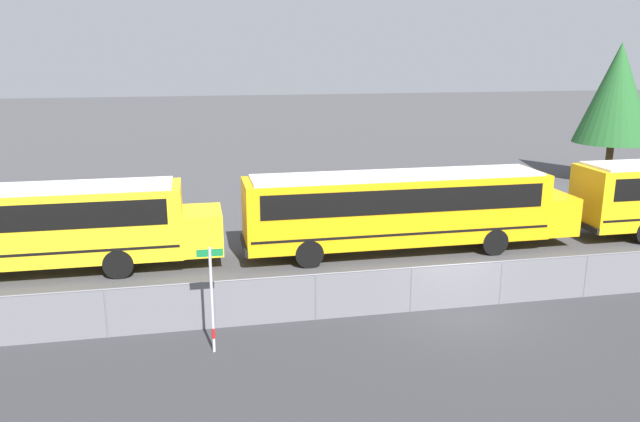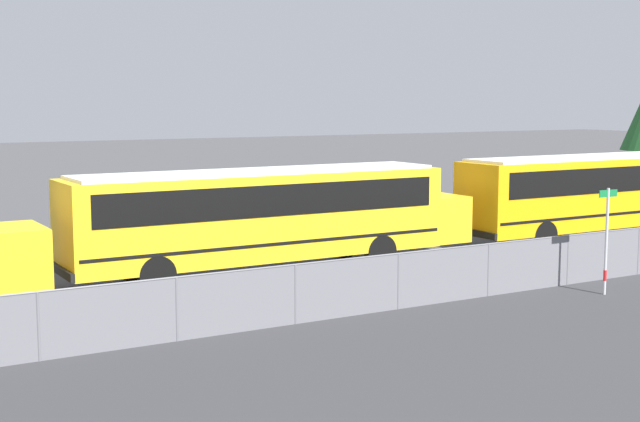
% 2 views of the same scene
% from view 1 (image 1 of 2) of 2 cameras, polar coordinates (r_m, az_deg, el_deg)
% --- Properties ---
extents(ground_plane, '(200.00, 200.00, 0.00)m').
position_cam_1_polar(ground_plane, '(20.84, 12.27, -8.64)').
color(ground_plane, '#424244').
extents(road_strip, '(147.51, 12.00, 0.01)m').
position_cam_1_polar(road_strip, '(16.15, 21.10, -16.55)').
color(road_strip, '#333335').
rests_on(road_strip, ground_plane).
extents(fence, '(113.58, 0.07, 1.50)m').
position_cam_1_polar(fence, '(20.55, 12.39, -6.67)').
color(fence, '#9EA0A5').
rests_on(fence, ground_plane).
extents(school_bus_2, '(13.91, 2.49, 3.29)m').
position_cam_1_polar(school_bus_2, '(25.19, -25.91, -1.01)').
color(school_bus_2, yellow).
rests_on(school_bus_2, ground_plane).
extents(school_bus_3, '(13.91, 2.49, 3.29)m').
position_cam_1_polar(school_bus_3, '(25.48, 7.68, 0.51)').
color(school_bus_3, '#EDA80F').
rests_on(school_bus_3, ground_plane).
extents(street_sign, '(0.70, 0.09, 3.02)m').
position_cam_1_polar(street_sign, '(17.22, -9.87, -7.81)').
color(street_sign, '#B7B7BC').
rests_on(street_sign, ground_plane).
extents(tree_1, '(4.72, 4.72, 8.59)m').
position_cam_1_polar(tree_1, '(43.11, 25.50, 9.70)').
color(tree_1, '#51381E').
rests_on(tree_1, ground_plane).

